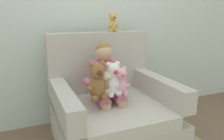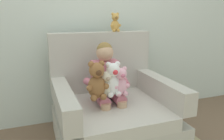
{
  "view_description": "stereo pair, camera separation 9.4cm",
  "coord_description": "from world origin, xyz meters",
  "px_view_note": "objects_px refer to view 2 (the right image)",
  "views": [
    {
      "loc": [
        -0.79,
        -1.85,
        1.26
      ],
      "look_at": [
        -0.04,
        -0.05,
        0.77
      ],
      "focal_mm": 35.51,
      "sensor_mm": 36.0,
      "label": 1
    },
    {
      "loc": [
        -0.7,
        -1.89,
        1.26
      ],
      "look_at": [
        -0.04,
        -0.05,
        0.77
      ],
      "focal_mm": 35.51,
      "sensor_mm": 36.0,
      "label": 2
    }
  ],
  "objects_px": {
    "plush_cream": "(106,84)",
    "plush_pink": "(121,82)",
    "armchair": "(112,110)",
    "seated_child": "(107,80)",
    "plush_white": "(113,80)",
    "plush_brown": "(97,81)",
    "plush_honey_on_backrest": "(115,23)"
  },
  "relations": [
    {
      "from": "seated_child",
      "to": "plush_pink",
      "type": "xyz_separation_m",
      "value": [
        0.08,
        -0.17,
        0.02
      ]
    },
    {
      "from": "plush_pink",
      "to": "plush_honey_on_backrest",
      "type": "bearing_deg",
      "value": 87.92
    },
    {
      "from": "plush_brown",
      "to": "plush_honey_on_backrest",
      "type": "xyz_separation_m",
      "value": [
        0.36,
        0.52,
        0.48
      ]
    },
    {
      "from": "plush_white",
      "to": "plush_pink",
      "type": "bearing_deg",
      "value": 2.26
    },
    {
      "from": "seated_child",
      "to": "plush_honey_on_backrest",
      "type": "distance_m",
      "value": 0.67
    },
    {
      "from": "armchair",
      "to": "plush_white",
      "type": "relative_size",
      "value": 3.47
    },
    {
      "from": "plush_brown",
      "to": "plush_honey_on_backrest",
      "type": "height_order",
      "value": "plush_honey_on_backrest"
    },
    {
      "from": "plush_cream",
      "to": "armchair",
      "type": "bearing_deg",
      "value": 40.66
    },
    {
      "from": "plush_white",
      "to": "plush_brown",
      "type": "bearing_deg",
      "value": -156.47
    },
    {
      "from": "seated_child",
      "to": "plush_white",
      "type": "distance_m",
      "value": 0.16
    },
    {
      "from": "plush_white",
      "to": "plush_honey_on_backrest",
      "type": "xyz_separation_m",
      "value": [
        0.2,
        0.49,
        0.49
      ]
    },
    {
      "from": "seated_child",
      "to": "plush_honey_on_backrest",
      "type": "xyz_separation_m",
      "value": [
        0.21,
        0.34,
        0.54
      ]
    },
    {
      "from": "plush_cream",
      "to": "plush_white",
      "type": "bearing_deg",
      "value": -8.58
    },
    {
      "from": "plush_cream",
      "to": "plush_white",
      "type": "xyz_separation_m",
      "value": [
        0.07,
        0.0,
        0.03
      ]
    },
    {
      "from": "plush_cream",
      "to": "plush_brown",
      "type": "bearing_deg",
      "value": -174.13
    },
    {
      "from": "plush_pink",
      "to": "armchair",
      "type": "bearing_deg",
      "value": 117.19
    },
    {
      "from": "seated_child",
      "to": "plush_white",
      "type": "bearing_deg",
      "value": -82.89
    },
    {
      "from": "armchair",
      "to": "plush_pink",
      "type": "xyz_separation_m",
      "value": [
        0.04,
        -0.13,
        0.33
      ]
    },
    {
      "from": "seated_child",
      "to": "plush_cream",
      "type": "xyz_separation_m",
      "value": [
        -0.06,
        -0.15,
        0.01
      ]
    },
    {
      "from": "plush_cream",
      "to": "plush_honey_on_backrest",
      "type": "relative_size",
      "value": 1.19
    },
    {
      "from": "armchair",
      "to": "plush_pink",
      "type": "relative_size",
      "value": 4.12
    },
    {
      "from": "plush_pink",
      "to": "plush_brown",
      "type": "distance_m",
      "value": 0.24
    },
    {
      "from": "plush_pink",
      "to": "plush_brown",
      "type": "bearing_deg",
      "value": -164.36
    },
    {
      "from": "seated_child",
      "to": "plush_honey_on_backrest",
      "type": "relative_size",
      "value": 3.98
    },
    {
      "from": "plush_pink",
      "to": "plush_honey_on_backrest",
      "type": "height_order",
      "value": "plush_honey_on_backrest"
    },
    {
      "from": "plush_cream",
      "to": "plush_brown",
      "type": "relative_size",
      "value": 0.71
    },
    {
      "from": "plush_white",
      "to": "plush_honey_on_backrest",
      "type": "height_order",
      "value": "plush_honey_on_backrest"
    },
    {
      "from": "seated_child",
      "to": "armchair",
      "type": "bearing_deg",
      "value": -30.97
    },
    {
      "from": "plush_cream",
      "to": "plush_white",
      "type": "relative_size",
      "value": 0.76
    },
    {
      "from": "plush_honey_on_backrest",
      "to": "armchair",
      "type": "bearing_deg",
      "value": -112.64
    },
    {
      "from": "plush_cream",
      "to": "plush_pink",
      "type": "distance_m",
      "value": 0.14
    },
    {
      "from": "plush_white",
      "to": "plush_brown",
      "type": "relative_size",
      "value": 0.93
    }
  ]
}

